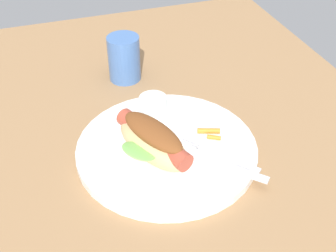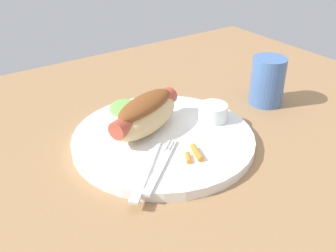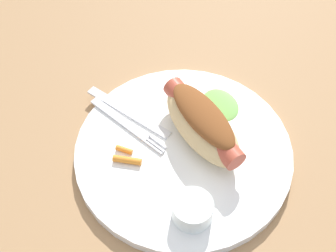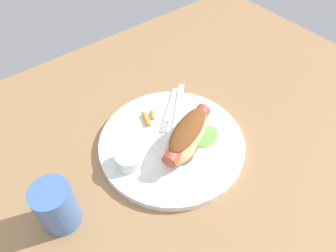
% 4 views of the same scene
% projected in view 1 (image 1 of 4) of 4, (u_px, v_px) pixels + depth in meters
% --- Properties ---
extents(ground_plane, '(1.20, 0.90, 0.02)m').
position_uv_depth(ground_plane, '(165.00, 164.00, 0.74)').
color(ground_plane, '#9E754C').
extents(plate, '(0.31, 0.31, 0.02)m').
position_uv_depth(plate, '(167.00, 149.00, 0.74)').
color(plate, white).
rests_on(plate, ground_plane).
extents(hot_dog, '(0.16, 0.12, 0.06)m').
position_uv_depth(hot_dog, '(152.00, 139.00, 0.70)').
color(hot_dog, '#DBB77A').
rests_on(hot_dog, plate).
extents(sauce_ramekin, '(0.05, 0.05, 0.03)m').
position_uv_depth(sauce_ramekin, '(153.00, 104.00, 0.81)').
color(sauce_ramekin, white).
rests_on(sauce_ramekin, plate).
extents(fork, '(0.12, 0.10, 0.00)m').
position_uv_depth(fork, '(221.00, 156.00, 0.71)').
color(fork, silver).
rests_on(fork, plate).
extents(knife, '(0.12, 0.11, 0.00)m').
position_uv_depth(knife, '(223.00, 166.00, 0.70)').
color(knife, silver).
rests_on(knife, plate).
extents(carrot_garnish, '(0.04, 0.04, 0.01)m').
position_uv_depth(carrot_garnish, '(210.00, 133.00, 0.76)').
color(carrot_garnish, orange).
rests_on(carrot_garnish, plate).
extents(drinking_cup, '(0.07, 0.07, 0.10)m').
position_uv_depth(drinking_cup, '(125.00, 58.00, 0.90)').
color(drinking_cup, '#4770B2').
rests_on(drinking_cup, ground_plane).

